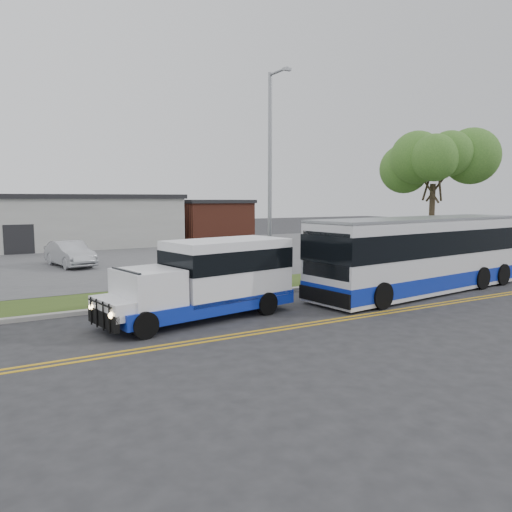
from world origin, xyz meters
TOP-DOWN VIEW (x-y plane):
  - ground at (0.00, 0.00)m, footprint 140.00×140.00m
  - lane_line_north at (0.00, -3.85)m, footprint 70.00×0.12m
  - lane_line_south at (0.00, -4.15)m, footprint 70.00×0.12m
  - curb at (0.00, 1.10)m, footprint 80.00×0.30m
  - verge at (0.00, 2.90)m, footprint 80.00×3.30m
  - parking_lot at (0.00, 17.00)m, footprint 80.00×25.00m
  - commercial_building at (-6.00, 27.00)m, footprint 25.40×10.40m
  - brick_wing at (10.50, 26.00)m, footprint 6.30×7.30m
  - tree_east at (14.00, 3.00)m, footprint 5.20×5.20m
  - streetlight_near at (3.00, 2.73)m, footprint 0.35×1.53m
  - shuttle_bus at (-1.94, -1.44)m, footprint 7.09×3.31m
  - transit_bus at (7.85, -1.80)m, footprint 11.84×3.95m
  - parked_car_a at (-4.01, 13.56)m, footprint 2.36×4.69m

SIDE VIEW (x-z plane):
  - ground at x=0.00m, z-range 0.00..0.00m
  - lane_line_north at x=0.00m, z-range 0.00..0.01m
  - lane_line_south at x=0.00m, z-range 0.00..0.01m
  - verge at x=0.00m, z-range 0.00..0.10m
  - parking_lot at x=0.00m, z-range 0.00..0.10m
  - curb at x=0.00m, z-range 0.00..0.15m
  - parked_car_a at x=-4.01m, z-range 0.10..1.58m
  - shuttle_bus at x=-1.94m, z-range 0.09..2.71m
  - transit_bus at x=7.85m, z-range 0.02..3.24m
  - brick_wing at x=10.50m, z-range 0.01..3.91m
  - commercial_building at x=-6.00m, z-range 0.01..4.36m
  - streetlight_near at x=3.00m, z-range 0.48..9.98m
  - tree_east at x=14.00m, z-range 2.04..10.37m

